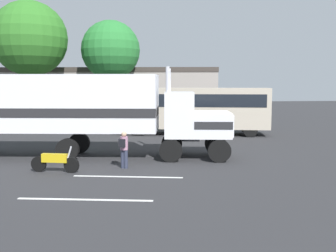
% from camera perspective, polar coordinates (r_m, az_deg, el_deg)
% --- Properties ---
extents(ground_plane, '(120.00, 120.00, 0.00)m').
position_cam_1_polar(ground_plane, '(19.63, 6.65, -4.66)').
color(ground_plane, '#2D2D30').
extents(lane_stripe_near, '(4.34, 1.03, 0.01)m').
position_cam_1_polar(lane_stripe_near, '(15.64, -5.94, -7.45)').
color(lane_stripe_near, silver).
rests_on(lane_stripe_near, ground_plane).
extents(lane_stripe_mid, '(4.35, 0.99, 0.01)m').
position_cam_1_polar(lane_stripe_mid, '(12.88, -12.15, -10.56)').
color(lane_stripe_mid, silver).
rests_on(lane_stripe_mid, ground_plane).
extents(semi_truck, '(14.38, 4.81, 4.50)m').
position_cam_1_polar(semi_truck, '(19.94, -13.56, 2.69)').
color(semi_truck, white).
rests_on(semi_truck, ground_plane).
extents(person_bystander, '(0.42, 0.48, 1.63)m').
position_cam_1_polar(person_bystander, '(17.05, -6.51, -3.27)').
color(person_bystander, '#2D3347').
rests_on(person_bystander, ground_plane).
extents(parked_bus, '(11.29, 4.91, 3.40)m').
position_cam_1_polar(parked_bus, '(28.32, 3.56, 2.93)').
color(parked_bus, '#BFB29E').
rests_on(parked_bus, ground_plane).
extents(motorcycle, '(2.06, 0.67, 1.12)m').
position_cam_1_polar(motorcycle, '(16.92, -16.30, -4.98)').
color(motorcycle, black).
rests_on(motorcycle, ground_plane).
extents(tree_left, '(7.02, 7.02, 11.42)m').
position_cam_1_polar(tree_left, '(39.32, -19.71, 12.01)').
color(tree_left, brown).
rests_on(tree_left, ground_plane).
extents(tree_center, '(5.79, 5.79, 9.91)m').
position_cam_1_polar(tree_center, '(39.27, -8.46, 11.00)').
color(tree_center, brown).
rests_on(tree_center, ground_plane).
extents(building_backdrop, '(24.20, 9.78, 5.41)m').
position_cam_1_polar(building_backdrop, '(43.81, -8.50, 5.15)').
color(building_backdrop, '#9E938C').
rests_on(building_backdrop, ground_plane).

